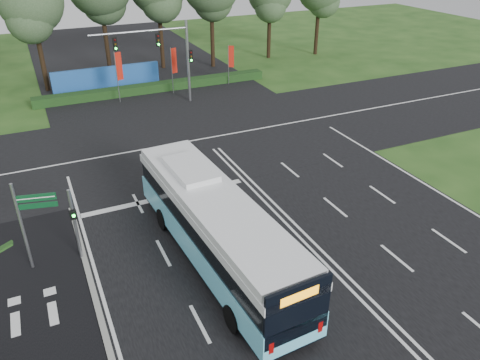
# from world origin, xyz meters

# --- Properties ---
(ground) EXTENTS (120.00, 120.00, 0.00)m
(ground) POSITION_xyz_m (0.00, 0.00, 0.00)
(ground) COLOR #214717
(ground) RESTS_ON ground
(road_main) EXTENTS (20.00, 120.00, 0.04)m
(road_main) POSITION_xyz_m (0.00, 0.00, 0.02)
(road_main) COLOR black
(road_main) RESTS_ON ground
(road_cross) EXTENTS (120.00, 14.00, 0.05)m
(road_cross) POSITION_xyz_m (0.00, 12.00, 0.03)
(road_cross) COLOR black
(road_cross) RESTS_ON ground
(bike_path) EXTENTS (5.00, 18.00, 0.06)m
(bike_path) POSITION_xyz_m (-12.50, -3.00, 0.03)
(bike_path) COLOR black
(bike_path) RESTS_ON ground
(kerb_strip) EXTENTS (0.25, 18.00, 0.12)m
(kerb_strip) POSITION_xyz_m (-10.10, -3.00, 0.06)
(kerb_strip) COLOR gray
(kerb_strip) RESTS_ON ground
(city_bus) EXTENTS (3.48, 13.19, 3.75)m
(city_bus) POSITION_xyz_m (-4.47, -1.57, 1.89)
(city_bus) COLOR #6EDEFF
(city_bus) RESTS_ON ground
(pedestrian_signal) EXTENTS (0.30, 0.43, 3.73)m
(pedestrian_signal) POSITION_xyz_m (-10.20, 1.22, 2.04)
(pedestrian_signal) COLOR gray
(pedestrian_signal) RESTS_ON ground
(street_sign) EXTENTS (1.69, 0.47, 4.43)m
(street_sign) POSITION_xyz_m (-12.00, 1.40, 2.76)
(street_sign) COLOR gray
(street_sign) RESTS_ON ground
(banner_flag_left) EXTENTS (0.63, 0.29, 4.50)m
(banner_flag_left) POSITION_xyz_m (-3.57, 22.79, 2.93)
(banner_flag_left) COLOR gray
(banner_flag_left) RESTS_ON ground
(banner_flag_mid) EXTENTS (0.60, 0.25, 4.27)m
(banner_flag_mid) POSITION_xyz_m (1.51, 23.26, 2.79)
(banner_flag_mid) COLOR gray
(banner_flag_mid) RESTS_ON ground
(banner_flag_right) EXTENTS (0.53, 0.26, 3.86)m
(banner_flag_right) POSITION_xyz_m (7.36, 23.61, 2.54)
(banner_flag_right) COLOR gray
(banner_flag_right) RESTS_ON ground
(traffic_light_gantry) EXTENTS (8.41, 0.28, 7.00)m
(traffic_light_gantry) POSITION_xyz_m (0.21, 20.50, 4.66)
(traffic_light_gantry) COLOR gray
(traffic_light_gantry) RESTS_ON ground
(hedge) EXTENTS (22.00, 1.20, 0.80)m
(hedge) POSITION_xyz_m (0.00, 24.50, 0.40)
(hedge) COLOR #163814
(hedge) RESTS_ON ground
(blue_hoarding) EXTENTS (10.00, 0.30, 2.20)m
(blue_hoarding) POSITION_xyz_m (-4.00, 27.00, 1.10)
(blue_hoarding) COLOR #1E54A7
(blue_hoarding) RESTS_ON ground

